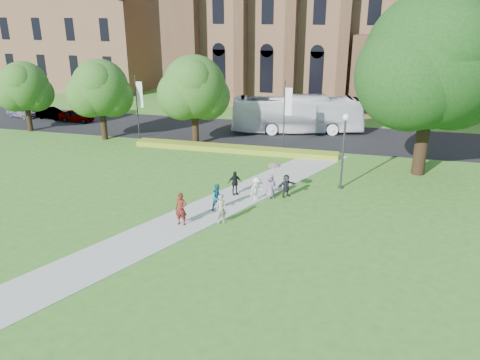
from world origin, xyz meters
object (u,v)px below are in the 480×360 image
(car_0, at_px, (76,116))
(car_2, at_px, (22,112))
(streetlamp, at_px, (344,142))
(large_tree, at_px, (433,61))
(car_1, at_px, (52,114))
(pedestrian_0, at_px, (181,209))
(tour_coach, at_px, (297,114))

(car_0, height_order, car_2, car_0)
(streetlamp, distance_m, large_tree, 8.73)
(streetlamp, xyz_separation_m, large_tree, (5.50, 4.50, 5.07))
(streetlamp, xyz_separation_m, car_2, (-36.63, 13.84, -2.67))
(car_1, xyz_separation_m, pedestrian_0, (24.03, -22.04, 0.36))
(large_tree, relative_size, car_2, 3.14)
(large_tree, bearing_deg, pedestrian_0, -137.68)
(streetlamp, height_order, tour_coach, streetlamp)
(car_1, height_order, pedestrian_0, pedestrian_0)
(car_2, bearing_deg, pedestrian_0, -111.34)
(pedestrian_0, bearing_deg, car_0, 133.28)
(tour_coach, xyz_separation_m, pedestrian_0, (-3.37, -23.06, -0.83))
(streetlamp, relative_size, car_0, 1.38)
(large_tree, bearing_deg, car_0, 165.84)
(car_2, bearing_deg, car_0, -77.49)
(car_1, height_order, car_2, car_1)
(pedestrian_0, bearing_deg, large_tree, 41.87)
(tour_coach, bearing_deg, large_tree, -147.46)
(large_tree, bearing_deg, car_2, 167.50)
(streetlamp, distance_m, car_2, 39.25)
(streetlamp, xyz_separation_m, car_1, (-32.60, 13.72, -2.66))
(large_tree, bearing_deg, car_1, 166.39)
(large_tree, xyz_separation_m, car_1, (-38.10, 9.22, -7.73))
(large_tree, relative_size, pedestrian_0, 6.87)
(car_1, bearing_deg, large_tree, -92.20)
(car_0, xyz_separation_m, car_1, (-3.38, 0.46, -0.03))
(tour_coach, height_order, car_0, tour_coach)
(car_0, relative_size, car_1, 1.01)
(streetlamp, relative_size, tour_coach, 0.40)
(car_2, distance_m, pedestrian_0, 35.75)
(streetlamp, height_order, car_0, streetlamp)
(tour_coach, bearing_deg, streetlamp, -174.29)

